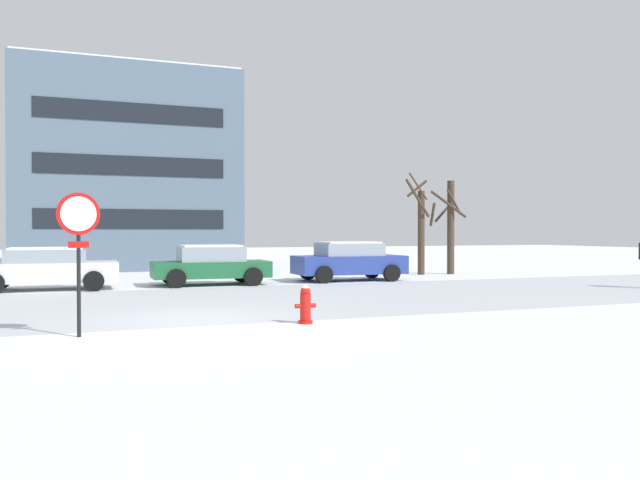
% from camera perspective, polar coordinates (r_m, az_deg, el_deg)
% --- Properties ---
extents(ground_plane, '(120.00, 120.00, 0.00)m').
position_cam_1_polar(ground_plane, '(14.44, -10.83, -6.76)').
color(ground_plane, white).
extents(road_surface, '(80.00, 8.78, 0.00)m').
position_cam_1_polar(road_surface, '(17.76, -12.89, -5.35)').
color(road_surface, '#B7BCC4').
rests_on(road_surface, ground).
extents(stop_sign, '(0.75, 0.18, 2.58)m').
position_cam_1_polar(stop_sign, '(12.63, -19.98, 0.36)').
color(stop_sign, black).
rests_on(stop_sign, ground).
extents(fire_hydrant, '(0.44, 0.30, 0.79)m').
position_cam_1_polar(fire_hydrant, '(13.63, -1.26, -5.53)').
color(fire_hydrant, red).
rests_on(fire_hydrant, ground).
extents(parked_car_white, '(4.45, 2.24, 1.37)m').
position_cam_1_polar(parked_car_white, '(23.02, -22.41, -2.23)').
color(parked_car_white, white).
rests_on(parked_car_white, ground).
extents(parked_car_green, '(4.08, 2.14, 1.40)m').
position_cam_1_polar(parked_car_green, '(23.61, -9.35, -2.09)').
color(parked_car_green, '#1E6038').
rests_on(parked_car_green, ground).
extents(parked_car_blue, '(4.22, 2.19, 1.49)m').
position_cam_1_polar(parked_car_blue, '(25.33, 2.51, -1.79)').
color(parked_car_blue, '#283D93').
rests_on(parked_car_blue, ground).
extents(tree_far_left, '(1.60, 1.67, 4.10)m').
position_cam_1_polar(tree_far_left, '(29.75, 11.12, 1.28)').
color(tree_far_left, '#423326').
rests_on(tree_far_left, ground).
extents(tree_far_mid, '(1.49, 1.33, 4.42)m').
position_cam_1_polar(tree_far_mid, '(29.16, 8.67, 1.13)').
color(tree_far_mid, '#423326').
rests_on(tree_far_mid, ground).
extents(building_far_left, '(10.60, 11.63, 9.89)m').
position_cam_1_polar(building_far_left, '(37.70, -16.67, 5.38)').
color(building_far_left, slate).
rests_on(building_far_left, ground).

